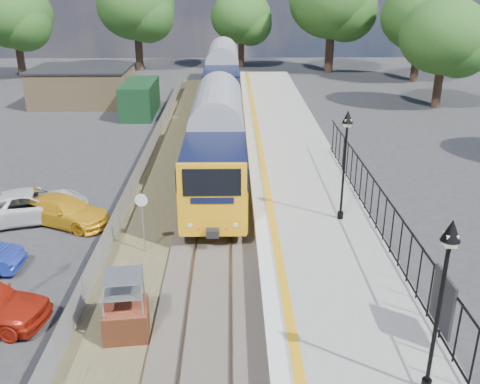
{
  "coord_description": "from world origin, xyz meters",
  "views": [
    {
      "loc": [
        0.76,
        -14.28,
        10.33
      ],
      "look_at": [
        1.1,
        6.29,
        2.0
      ],
      "focal_mm": 40.0,
      "sensor_mm": 36.0,
      "label": 1
    }
  ],
  "objects_px": {
    "speed_sign": "(142,214)",
    "car_yellow": "(64,211)",
    "victorian_lamp_north": "(346,140)",
    "train": "(221,92)",
    "brick_plinth": "(125,306)",
    "car_white": "(30,206)",
    "victorian_lamp_south": "(445,269)"
  },
  "relations": [
    {
      "from": "victorian_lamp_north",
      "to": "car_yellow",
      "type": "bearing_deg",
      "value": 172.52
    },
    {
      "from": "victorian_lamp_north",
      "to": "car_yellow",
      "type": "distance_m",
      "value": 12.67
    },
    {
      "from": "victorian_lamp_south",
      "to": "brick_plinth",
      "type": "relative_size",
      "value": 2.13
    },
    {
      "from": "victorian_lamp_north",
      "to": "train",
      "type": "relative_size",
      "value": 0.11
    },
    {
      "from": "brick_plinth",
      "to": "speed_sign",
      "type": "distance_m",
      "value": 5.35
    },
    {
      "from": "speed_sign",
      "to": "car_yellow",
      "type": "distance_m",
      "value": 4.98
    },
    {
      "from": "brick_plinth",
      "to": "car_yellow",
      "type": "bearing_deg",
      "value": 117.52
    },
    {
      "from": "brick_plinth",
      "to": "speed_sign",
      "type": "height_order",
      "value": "speed_sign"
    },
    {
      "from": "victorian_lamp_north",
      "to": "train",
      "type": "distance_m",
      "value": 20.02
    },
    {
      "from": "victorian_lamp_north",
      "to": "car_yellow",
      "type": "relative_size",
      "value": 1.06
    },
    {
      "from": "car_white",
      "to": "victorian_lamp_north",
      "type": "bearing_deg",
      "value": -114.62
    },
    {
      "from": "train",
      "to": "speed_sign",
      "type": "xyz_separation_m",
      "value": [
        -2.75,
        -20.43,
        -0.63
      ]
    },
    {
      "from": "car_yellow",
      "to": "car_white",
      "type": "bearing_deg",
      "value": 99.33
    },
    {
      "from": "victorian_lamp_north",
      "to": "train",
      "type": "xyz_separation_m",
      "value": [
        -5.3,
        19.21,
        -1.96
      ]
    },
    {
      "from": "car_white",
      "to": "speed_sign",
      "type": "bearing_deg",
      "value": -136.15
    },
    {
      "from": "brick_plinth",
      "to": "car_yellow",
      "type": "height_order",
      "value": "brick_plinth"
    },
    {
      "from": "car_yellow",
      "to": "train",
      "type": "bearing_deg",
      "value": 3.22
    },
    {
      "from": "speed_sign",
      "to": "victorian_lamp_north",
      "type": "bearing_deg",
      "value": 14.99
    },
    {
      "from": "train",
      "to": "brick_plinth",
      "type": "xyz_separation_m",
      "value": [
        -2.5,
        -25.73,
        -1.31
      ]
    },
    {
      "from": "car_yellow",
      "to": "brick_plinth",
      "type": "bearing_deg",
      "value": -128.4
    },
    {
      "from": "victorian_lamp_north",
      "to": "brick_plinth",
      "type": "height_order",
      "value": "victorian_lamp_north"
    },
    {
      "from": "victorian_lamp_south",
      "to": "car_yellow",
      "type": "relative_size",
      "value": 1.06
    },
    {
      "from": "car_yellow",
      "to": "speed_sign",
      "type": "bearing_deg",
      "value": -101.04
    },
    {
      "from": "victorian_lamp_north",
      "to": "car_yellow",
      "type": "height_order",
      "value": "victorian_lamp_north"
    },
    {
      "from": "brick_plinth",
      "to": "speed_sign",
      "type": "relative_size",
      "value": 0.84
    },
    {
      "from": "victorian_lamp_south",
      "to": "speed_sign",
      "type": "xyz_separation_m",
      "value": [
        -8.25,
        8.78,
        -2.58
      ]
    },
    {
      "from": "train",
      "to": "car_yellow",
      "type": "distance_m",
      "value": 18.95
    },
    {
      "from": "train",
      "to": "car_white",
      "type": "distance_m",
      "value": 19.19
    },
    {
      "from": "victorian_lamp_north",
      "to": "train",
      "type": "height_order",
      "value": "victorian_lamp_north"
    },
    {
      "from": "train",
      "to": "brick_plinth",
      "type": "bearing_deg",
      "value": -95.55
    },
    {
      "from": "victorian_lamp_south",
      "to": "car_white",
      "type": "relative_size",
      "value": 0.9
    },
    {
      "from": "speed_sign",
      "to": "brick_plinth",
      "type": "bearing_deg",
      "value": -80.94
    }
  ]
}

